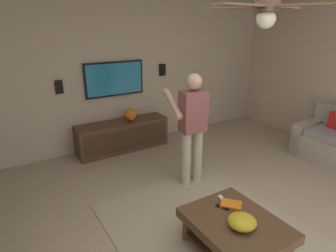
% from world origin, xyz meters
% --- Properties ---
extents(ground_plane, '(8.16, 8.16, 0.00)m').
position_xyz_m(ground_plane, '(0.00, 0.00, 0.00)').
color(ground_plane, tan).
extents(wall_back_tv, '(0.10, 7.00, 2.71)m').
position_xyz_m(wall_back_tv, '(3.23, 0.00, 1.35)').
color(wall_back_tv, '#C6B299').
rests_on(wall_back_tv, ground).
extents(area_rug, '(2.83, 2.06, 0.01)m').
position_xyz_m(area_rug, '(0.04, 0.16, 0.01)').
color(area_rug, tan).
rests_on(area_rug, ground).
extents(coffee_table, '(1.00, 0.80, 0.40)m').
position_xyz_m(coffee_table, '(-0.16, 0.16, 0.30)').
color(coffee_table, '#513823').
rests_on(coffee_table, ground).
extents(media_console, '(0.45, 1.70, 0.55)m').
position_xyz_m(media_console, '(2.90, 0.10, 0.28)').
color(media_console, '#513823').
rests_on(media_console, ground).
extents(tv, '(0.05, 1.11, 0.62)m').
position_xyz_m(tv, '(3.14, 0.10, 1.30)').
color(tv, black).
extents(person_standing, '(0.56, 0.56, 1.64)m').
position_xyz_m(person_standing, '(1.26, -0.30, 0.93)').
color(person_standing, '#C6B793').
rests_on(person_standing, ground).
extents(bowl, '(0.28, 0.28, 0.13)m').
position_xyz_m(bowl, '(-0.26, 0.19, 0.46)').
color(bowl, gold).
rests_on(bowl, coffee_table).
extents(remote_white, '(0.16, 0.08, 0.02)m').
position_xyz_m(remote_white, '(0.18, 0.05, 0.41)').
color(remote_white, white).
rests_on(remote_white, coffee_table).
extents(remote_black, '(0.15, 0.11, 0.02)m').
position_xyz_m(remote_black, '(0.08, 0.13, 0.41)').
color(remote_black, black).
rests_on(remote_black, coffee_table).
extents(book, '(0.27, 0.26, 0.04)m').
position_xyz_m(book, '(0.05, 0.04, 0.42)').
color(book, orange).
rests_on(book, coffee_table).
extents(vase_round, '(0.22, 0.22, 0.22)m').
position_xyz_m(vase_round, '(2.89, -0.07, 0.66)').
color(vase_round, orange).
rests_on(vase_round, media_console).
extents(wall_speaker_left, '(0.06, 0.12, 0.22)m').
position_xyz_m(wall_speaker_left, '(3.15, -0.92, 1.38)').
color(wall_speaker_left, black).
extents(wall_speaker_right, '(0.06, 0.12, 0.22)m').
position_xyz_m(wall_speaker_right, '(3.15, 1.07, 1.26)').
color(wall_speaker_right, black).
extents(ceiling_fan, '(1.19, 1.20, 0.46)m').
position_xyz_m(ceiling_fan, '(-0.09, -0.03, 2.38)').
color(ceiling_fan, '#4C3828').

